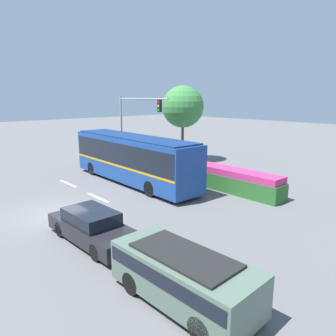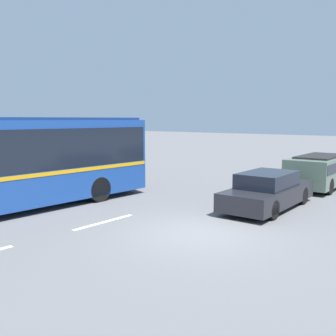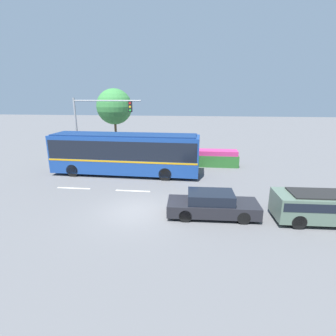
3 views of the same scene
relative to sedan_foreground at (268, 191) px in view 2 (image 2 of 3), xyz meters
The scene contains 5 objects.
ground_plane 4.24m from the sedan_foreground, behind, with size 140.00×140.00×0.00m, color #5B5B5E.
sedan_foreground is the anchor object (origin of this frame).
suv_left_lane 5.52m from the sedan_foreground, ahead, with size 4.72×2.09×1.58m.
flowering_hedge 10.66m from the sedan_foreground, 101.98° to the left, with size 10.28×1.42×1.48m.
lane_stripe_mid 6.11m from the sedan_foreground, 148.28° to the left, with size 2.40×0.16×0.01m, color silver.
Camera 2 is at (-8.84, -6.15, 3.29)m, focal length 40.75 mm.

